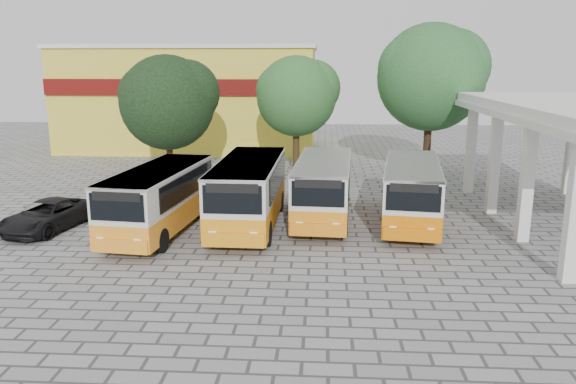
# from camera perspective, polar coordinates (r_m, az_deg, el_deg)

# --- Properties ---
(ground) EXTENTS (90.00, 90.00, 0.00)m
(ground) POSITION_cam_1_polar(r_m,az_deg,el_deg) (21.49, 3.93, -6.02)
(ground) COLOR gray
(ground) RESTS_ON ground
(shophouse_block) EXTENTS (20.40, 10.40, 8.30)m
(shophouse_block) POSITION_cam_1_polar(r_m,az_deg,el_deg) (47.62, -9.66, 9.45)
(shophouse_block) COLOR gold
(shophouse_block) RESTS_ON ground
(bus_far_left) EXTENTS (3.10, 7.78, 2.73)m
(bus_far_left) POSITION_cam_1_polar(r_m,az_deg,el_deg) (23.94, -12.92, -0.39)
(bus_far_left) COLOR orange
(bus_far_left) RESTS_ON ground
(bus_centre_left) EXTENTS (2.61, 8.12, 2.91)m
(bus_centre_left) POSITION_cam_1_polar(r_m,az_deg,el_deg) (24.22, -3.99, 0.32)
(bus_centre_left) COLOR orange
(bus_centre_left) RESTS_ON ground
(bus_centre_right) EXTENTS (2.75, 7.77, 2.76)m
(bus_centre_right) POSITION_cam_1_polar(r_m,az_deg,el_deg) (25.36, 3.63, 0.70)
(bus_centre_right) COLOR orange
(bus_centre_right) RESTS_ON ground
(bus_far_right) EXTENTS (3.30, 7.82, 2.73)m
(bus_far_right) POSITION_cam_1_polar(r_m,az_deg,el_deg) (25.22, 12.43, 0.30)
(bus_far_right) COLOR #D56800
(bus_far_right) RESTS_ON ground
(tree_left) EXTENTS (5.92, 5.64, 7.48)m
(tree_left) POSITION_cam_1_polar(r_m,az_deg,el_deg) (34.55, -12.05, 9.19)
(tree_left) COLOR #3C2A0F
(tree_left) RESTS_ON ground
(tree_middle) EXTENTS (5.23, 4.98, 7.44)m
(tree_middle) POSITION_cam_1_polar(r_m,az_deg,el_deg) (35.35, 0.95, 9.97)
(tree_middle) COLOR #413016
(tree_middle) RESTS_ON ground
(tree_right) EXTENTS (6.75, 6.43, 9.34)m
(tree_right) POSITION_cam_1_polar(r_m,az_deg,el_deg) (35.43, 14.46, 11.56)
(tree_right) COLOR #332215
(tree_right) RESTS_ON ground
(parked_car) EXTENTS (2.95, 4.89, 1.27)m
(parked_car) POSITION_cam_1_polar(r_m,az_deg,el_deg) (26.05, -23.25, -2.20)
(parked_car) COLOR black
(parked_car) RESTS_ON ground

